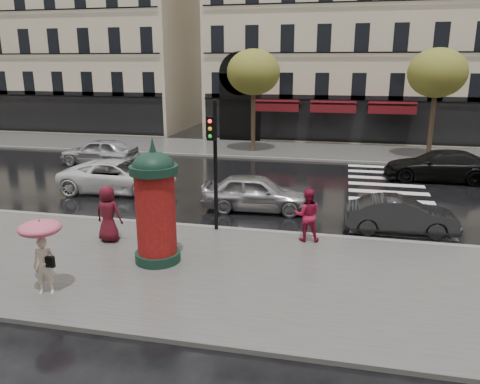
% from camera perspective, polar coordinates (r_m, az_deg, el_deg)
% --- Properties ---
extents(ground, '(160.00, 160.00, 0.00)m').
position_cam_1_polar(ground, '(13.99, -4.40, -8.93)').
color(ground, black).
rests_on(ground, ground).
extents(near_sidewalk, '(90.00, 7.00, 0.12)m').
position_cam_1_polar(near_sidewalk, '(13.53, -5.02, -9.55)').
color(near_sidewalk, '#474744').
rests_on(near_sidewalk, ground).
extents(far_sidewalk, '(90.00, 6.00, 0.12)m').
position_cam_1_polar(far_sidewalk, '(31.92, 5.47, 5.10)').
color(far_sidewalk, '#474744').
rests_on(far_sidewalk, ground).
extents(near_kerb, '(90.00, 0.25, 0.14)m').
position_cam_1_polar(near_kerb, '(16.64, -1.43, -4.56)').
color(near_kerb, slate).
rests_on(near_kerb, ground).
extents(far_kerb, '(90.00, 0.25, 0.14)m').
position_cam_1_polar(far_kerb, '(28.99, 4.73, 4.09)').
color(far_kerb, slate).
rests_on(far_kerb, ground).
extents(zebra_crossing, '(3.60, 11.75, 0.01)m').
position_cam_1_polar(zebra_crossing, '(22.63, 17.66, -0.03)').
color(zebra_crossing, silver).
rests_on(zebra_crossing, ground).
extents(bldg_far_left, '(24.00, 14.00, 22.90)m').
position_cam_1_polar(bldg_far_left, '(49.73, -20.27, 20.99)').
color(bldg_far_left, '#B7A88C').
rests_on(bldg_far_left, ground).
extents(tree_far_left, '(3.40, 3.40, 6.64)m').
position_cam_1_polar(tree_far_left, '(30.73, 1.66, 14.35)').
color(tree_far_left, '#38281C').
rests_on(tree_far_left, ground).
extents(tree_far_right, '(3.40, 3.40, 6.64)m').
position_cam_1_polar(tree_far_right, '(30.63, 22.90, 13.18)').
color(tree_far_right, '#38281C').
rests_on(tree_far_right, ground).
extents(woman_umbrella, '(1.03, 1.03, 1.99)m').
position_cam_1_polar(woman_umbrella, '(12.62, -23.00, -5.92)').
color(woman_umbrella, beige).
rests_on(woman_umbrella, near_sidewalk).
extents(woman_red, '(0.93, 0.77, 1.76)m').
position_cam_1_polar(woman_red, '(15.37, 8.19, -2.78)').
color(woman_red, maroon).
rests_on(woman_red, near_sidewalk).
extents(man_burgundy, '(0.96, 0.68, 1.86)m').
position_cam_1_polar(man_burgundy, '(15.75, -15.77, -2.57)').
color(man_burgundy, '#4A0E18').
rests_on(man_burgundy, near_sidewalk).
extents(morris_column, '(1.37, 1.37, 3.69)m').
position_cam_1_polar(morris_column, '(13.59, -10.29, -1.39)').
color(morris_column, black).
rests_on(morris_column, near_sidewalk).
extents(traffic_light, '(0.31, 0.44, 4.47)m').
position_cam_1_polar(traffic_light, '(15.74, -3.18, 4.69)').
color(traffic_light, black).
rests_on(traffic_light, near_sidewalk).
extents(car_silver, '(4.44, 2.00, 1.48)m').
position_cam_1_polar(car_silver, '(18.79, 1.96, -0.06)').
color(car_silver, '#A6A6AA').
rests_on(car_silver, ground).
extents(car_darkgrey, '(3.89, 1.52, 1.26)m').
position_cam_1_polar(car_darkgrey, '(17.30, 18.99, -2.68)').
color(car_darkgrey, black).
rests_on(car_darkgrey, ground).
extents(car_white, '(5.43, 2.77, 1.47)m').
position_cam_1_polar(car_white, '(22.16, -14.59, 1.84)').
color(car_white, silver).
rests_on(car_white, ground).
extents(car_black, '(5.33, 2.22, 1.54)m').
position_cam_1_polar(car_black, '(25.65, 23.08, 2.98)').
color(car_black, black).
rests_on(car_black, ground).
extents(car_far_silver, '(4.53, 1.87, 1.54)m').
position_cam_1_polar(car_far_silver, '(28.58, -16.76, 4.74)').
color(car_far_silver, '#B6B6BB').
rests_on(car_far_silver, ground).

